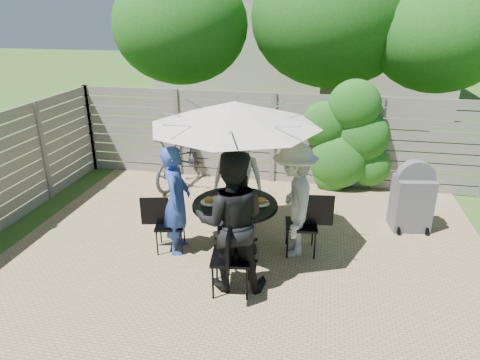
% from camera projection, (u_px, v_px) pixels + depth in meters
% --- Properties ---
extents(backyard_envelope, '(60.00, 60.00, 5.00)m').
position_uv_depth(backyard_envelope, '(304.00, 32.00, 14.53)').
color(backyard_envelope, '#35591C').
rests_on(backyard_envelope, ground).
extents(patio_table, '(1.37, 1.37, 0.79)m').
position_uv_depth(patio_table, '(235.00, 218.00, 6.14)').
color(patio_table, black).
rests_on(patio_table, ground).
extents(umbrella, '(2.63, 2.63, 2.23)m').
position_uv_depth(umbrella, '(235.00, 114.00, 5.57)').
color(umbrella, silver).
rests_on(umbrella, ground).
extents(chair_back, '(0.50, 0.71, 0.96)m').
position_uv_depth(chair_back, '(238.00, 205.00, 7.13)').
color(chair_back, black).
rests_on(chair_back, ground).
extents(person_back, '(0.88, 0.65, 1.66)m').
position_uv_depth(person_back, '(238.00, 178.00, 6.80)').
color(person_back, silver).
rests_on(person_back, ground).
extents(chair_left, '(0.65, 0.49, 0.85)m').
position_uv_depth(chair_left, '(170.00, 234.00, 6.28)').
color(chair_left, black).
rests_on(chair_left, ground).
extents(person_left, '(0.47, 0.64, 1.61)m').
position_uv_depth(person_left, '(177.00, 201.00, 6.07)').
color(person_left, '#2642A5').
rests_on(person_left, ground).
extents(chair_front, '(0.54, 0.75, 1.00)m').
position_uv_depth(chair_front, '(231.00, 271.00, 5.33)').
color(chair_front, black).
rests_on(chair_front, ground).
extents(person_front, '(0.99, 0.83, 1.84)m').
position_uv_depth(person_front, '(231.00, 221.00, 5.23)').
color(person_front, black).
rests_on(person_front, ground).
extents(chair_right, '(0.69, 0.50, 0.93)m').
position_uv_depth(chair_right, '(302.00, 236.00, 6.20)').
color(chair_right, black).
rests_on(chair_right, ground).
extents(person_right, '(0.78, 1.17, 1.68)m').
position_uv_depth(person_right, '(294.00, 200.00, 5.99)').
color(person_right, '#AFB1AC').
rests_on(person_right, ground).
extents(plate_back, '(0.26, 0.26, 0.06)m').
position_uv_depth(plate_back, '(236.00, 191.00, 6.37)').
color(plate_back, white).
rests_on(plate_back, patio_table).
extents(plate_left, '(0.26, 0.26, 0.06)m').
position_uv_depth(plate_left, '(210.00, 201.00, 6.05)').
color(plate_left, white).
rests_on(plate_left, patio_table).
extents(plate_front, '(0.26, 0.26, 0.06)m').
position_uv_depth(plate_front, '(234.00, 213.00, 5.70)').
color(plate_front, white).
rests_on(plate_front, patio_table).
extents(plate_right, '(0.26, 0.26, 0.06)m').
position_uv_depth(plate_right, '(260.00, 202.00, 6.02)').
color(plate_right, white).
rests_on(plate_right, patio_table).
extents(plate_extra, '(0.24, 0.24, 0.06)m').
position_uv_depth(plate_extra, '(247.00, 211.00, 5.75)').
color(plate_extra, white).
rests_on(plate_extra, patio_table).
extents(glass_back, '(0.07, 0.07, 0.14)m').
position_uv_depth(glass_back, '(229.00, 191.00, 6.27)').
color(glass_back, silver).
rests_on(glass_back, patio_table).
extents(glass_left, '(0.07, 0.07, 0.14)m').
position_uv_depth(glass_left, '(216.00, 201.00, 5.93)').
color(glass_left, silver).
rests_on(glass_left, patio_table).
extents(glass_front, '(0.07, 0.07, 0.14)m').
position_uv_depth(glass_front, '(242.00, 206.00, 5.78)').
color(glass_front, silver).
rests_on(glass_front, patio_table).
extents(glass_right, '(0.07, 0.07, 0.14)m').
position_uv_depth(glass_right, '(254.00, 196.00, 6.11)').
color(glass_right, silver).
rests_on(glass_right, patio_table).
extents(syrup_jug, '(0.09, 0.09, 0.16)m').
position_uv_depth(syrup_jug, '(231.00, 196.00, 6.07)').
color(syrup_jug, '#59280C').
rests_on(syrup_jug, patio_table).
extents(coffee_cup, '(0.08, 0.08, 0.12)m').
position_uv_depth(coffee_cup, '(243.00, 193.00, 6.22)').
color(coffee_cup, '#C6B293').
rests_on(coffee_cup, patio_table).
extents(bicycle, '(1.14, 2.03, 1.01)m').
position_uv_depth(bicycle, '(185.00, 159.00, 8.65)').
color(bicycle, '#333338').
rests_on(bicycle, ground).
extents(bbq_grill, '(0.64, 0.53, 1.18)m').
position_uv_depth(bbq_grill, '(412.00, 199.00, 6.78)').
color(bbq_grill, '#515156').
rests_on(bbq_grill, ground).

